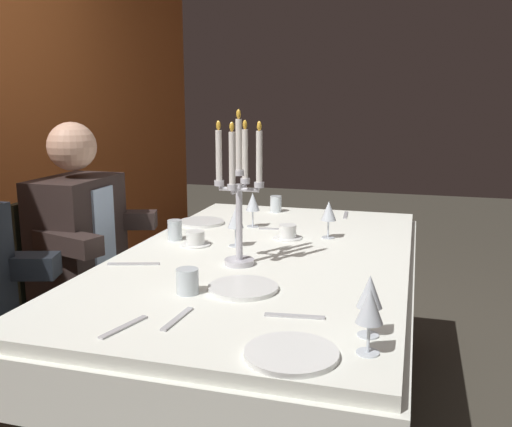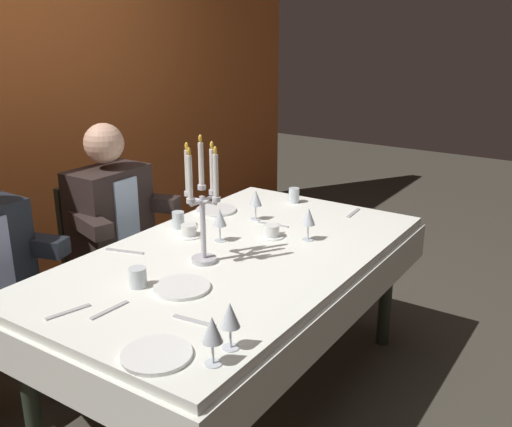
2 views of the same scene
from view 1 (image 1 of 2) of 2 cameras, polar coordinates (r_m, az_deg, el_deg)
ground_plane at (r=2.51m, az=0.80°, el=-20.62°), size 12.00×12.00×0.00m
dining_table at (r=2.24m, az=0.85°, el=-7.08°), size 1.94×1.14×0.74m
candelabra at (r=2.01m, az=-1.74°, el=2.05°), size 0.19×0.19×0.56m
dinner_plate_0 at (r=1.81m, az=-1.32°, el=-7.55°), size 0.23×0.23×0.01m
dinner_plate_1 at (r=2.74m, az=-5.59°, el=-0.89°), size 0.22×0.22×0.01m
dinner_plate_2 at (r=1.38m, az=3.60°, el=-14.01°), size 0.23×0.23×0.01m
wine_glass_0 at (r=2.64m, az=-0.33°, el=1.07°), size 0.07×0.07×0.16m
wine_glass_1 at (r=1.37m, az=11.47°, el=-9.43°), size 0.07×0.07×0.16m
wine_glass_2 at (r=2.45m, az=7.39°, el=0.17°), size 0.07×0.07×0.16m
wine_glass_3 at (r=2.29m, az=-2.08°, el=-0.57°), size 0.07×0.07×0.16m
wine_glass_4 at (r=1.47m, az=11.48°, el=-7.98°), size 0.07×0.07×0.16m
water_tumbler_0 at (r=3.00m, az=2.03°, el=0.98°), size 0.06×0.06×0.09m
water_tumbler_1 at (r=1.78m, az=-6.97°, el=-6.84°), size 0.07×0.07×0.08m
water_tumbler_2 at (r=2.43m, az=-8.24°, el=-1.67°), size 0.06×0.06×0.09m
coffee_cup_0 at (r=2.44m, az=3.23°, el=-1.94°), size 0.13×0.12×0.06m
coffee_cup_1 at (r=2.34m, az=-6.16°, el=-2.59°), size 0.13×0.12×0.06m
knife_0 at (r=2.12m, az=-12.33°, el=-5.03°), size 0.07×0.19×0.01m
fork_1 at (r=1.60m, az=3.94°, el=-10.36°), size 0.04×0.17×0.01m
spoon_2 at (r=1.57m, az=-13.27°, el=-11.15°), size 0.17×0.06×0.01m
spoon_3 at (r=2.60m, az=2.16°, el=-1.59°), size 0.04×0.17×0.01m
fork_4 at (r=2.94m, az=9.08°, el=-0.16°), size 0.17×0.03×0.01m
spoon_5 at (r=1.59m, az=-7.99°, el=-10.54°), size 0.17×0.03×0.01m
seated_diner_1 at (r=2.63m, az=-17.75°, el=-2.20°), size 0.63×0.48×1.24m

